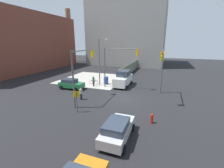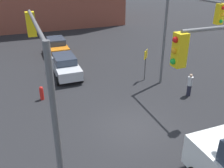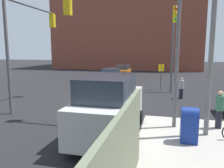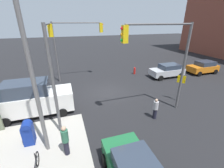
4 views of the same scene
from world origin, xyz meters
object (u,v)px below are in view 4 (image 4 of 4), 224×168
Objects in this scene: traffic_signal_se_corner at (74,40)px; van_white_delivery at (33,98)px; sedan_silver at (167,70)px; mailbox_blue at (28,132)px; traffic_signal_ne_corner at (51,53)px; street_lamp_corner at (37,65)px; pedestrian_waiting at (155,108)px; coupe_orange at (203,67)px; bicycle_leaning_on_fence at (36,168)px; traffic_signal_nw_corner at (163,53)px; pedestrian_crossing at (65,140)px; fire_hydrant at (135,70)px.

traffic_signal_se_corner is 1.20× the size of van_white_delivery.
sedan_silver is 15.12m from van_white_delivery.
traffic_signal_se_corner is 8.11m from van_white_delivery.
traffic_signal_se_corner reaches higher than mailbox_blue.
traffic_signal_se_corner is at bearing -107.08° from traffic_signal_ne_corner.
street_lamp_corner is 8.00m from pedestrian_waiting.
coupe_orange is (-20.10, -6.66, 0.08)m from mailbox_blue.
pedestrian_waiting is 0.91× the size of bicycle_leaning_on_fence.
pedestrian_waiting is at bearing 178.60° from mailbox_blue.
bicycle_leaning_on_fence is (3.20, 11.70, -4.29)m from traffic_signal_se_corner.
mailbox_blue is at bearing -22.34° from street_lamp_corner.
coupe_orange is at bearing -170.26° from van_white_delivery.
mailbox_blue is 8.20m from pedestrian_waiting.
bicycle_leaning_on_fence is at bearing 150.27° from pedestrian_waiting.
van_white_delivery is (8.82, -2.70, -3.33)m from traffic_signal_nw_corner.
coupe_orange is 5.51m from sedan_silver.
street_lamp_corner is (2.59, 10.00, 0.07)m from traffic_signal_se_corner.
traffic_signal_nw_corner is 1.20× the size of van_white_delivery.
traffic_signal_nw_corner is at bearing 118.90° from traffic_signal_se_corner.
street_lamp_corner is at bearing -109.86° from bicycle_leaning_on_fence.
pedestrian_waiting is at bearing 157.62° from van_white_delivery.
street_lamp_corner reaches higher than traffic_signal_nw_corner.
van_white_delivery is 3.40× the size of pedestrian_waiting.
bicycle_leaning_on_fence is (-0.60, 2.20, -0.42)m from mailbox_blue.
traffic_signal_ne_corner is 8.07m from pedestrian_waiting.
street_lamp_corner is at bearing 108.94° from van_white_delivery.
traffic_signal_nw_corner is 7.96m from pedestrian_crossing.
traffic_signal_se_corner reaches higher than van_white_delivery.
traffic_signal_ne_corner is at bearing 72.92° from traffic_signal_se_corner.
traffic_signal_nw_corner is 7.39m from traffic_signal_ne_corner.
street_lamp_corner is 5.03× the size of pedestrian_waiting.
traffic_signal_se_corner is at bearing -111.80° from mailbox_blue.
traffic_signal_nw_corner is 10.28m from traffic_signal_se_corner.
traffic_signal_se_corner is at bearing -13.46° from sedan_silver.
van_white_delivery is 3.09× the size of bicycle_leaning_on_fence.
bicycle_leaning_on_fence is (1.10, 4.86, -4.30)m from traffic_signal_ne_corner.
coupe_orange is 0.95× the size of sedan_silver.
coupe_orange is at bearing 164.07° from fire_hydrant.
traffic_signal_se_corner is 16.97m from coupe_orange.
coupe_orange is at bearing -159.24° from street_lamp_corner.
traffic_signal_ne_corner is at bearing 18.24° from sedan_silver.
van_white_delivery is (20.15, 3.46, 0.44)m from coupe_orange.
sedan_silver reaches higher than fire_hydrant.
van_white_delivery is 3.02× the size of pedestrian_crossing.
pedestrian_crossing is at bearing 49.31° from fire_hydrant.
traffic_signal_nw_corner is 4.55× the size of mailbox_blue.
van_white_delivery reaches higher than bicycle_leaning_on_fence.
traffic_signal_ne_corner reaches higher than coupe_orange.
fire_hydrant is at bearing -15.93° from coupe_orange.
traffic_signal_nw_corner is 7.62m from street_lamp_corner.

